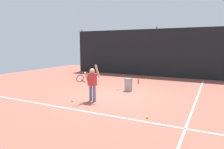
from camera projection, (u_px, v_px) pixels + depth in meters
ground_plane at (116, 96)px, 8.33m from camera, size 20.00×20.00×0.00m
court_line_baseline at (85, 111)px, 6.34m from camera, size 9.00×0.05×0.00m
court_line_sideline at (197, 98)px, 7.88m from camera, size 0.05×9.00×0.00m
back_fence_windscreen at (156, 53)px, 13.37m from camera, size 12.01×0.08×3.10m
fence_post_0 at (82, 51)px, 16.04m from camera, size 0.09×0.09×3.25m
fence_post_1 at (156, 52)px, 13.42m from camera, size 0.09×0.09×3.25m
tennis_player at (92, 82)px, 7.41m from camera, size 0.68×0.61×1.35m
ball_hopper at (128, 84)px, 9.22m from camera, size 0.38×0.38×0.56m
water_bottle at (138, 81)px, 10.97m from camera, size 0.07×0.07×0.22m
tennis_ball_0 at (118, 89)px, 9.34m from camera, size 0.07×0.07×0.07m
tennis_ball_1 at (137, 81)px, 11.73m from camera, size 0.07×0.07×0.07m
tennis_ball_2 at (147, 117)px, 5.73m from camera, size 0.07×0.07×0.07m
tennis_ball_3 at (146, 79)px, 12.30m from camera, size 0.07×0.07×0.07m
tennis_ball_4 at (98, 74)px, 14.21m from camera, size 0.07×0.07×0.07m
tennis_ball_5 at (95, 81)px, 11.65m from camera, size 0.07×0.07×0.07m
tennis_ball_6 at (72, 101)px, 7.43m from camera, size 0.07×0.07×0.07m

